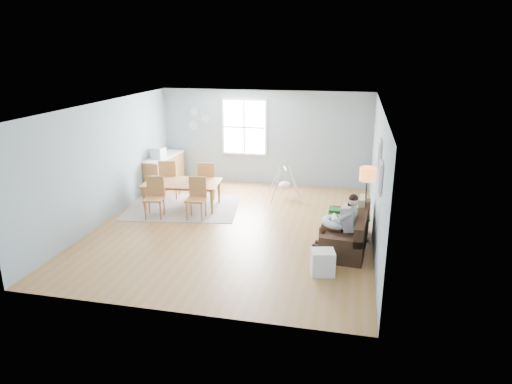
% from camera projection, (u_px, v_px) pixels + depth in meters
% --- Properties ---
extents(room, '(8.40, 9.40, 3.90)m').
position_uv_depth(room, '(233.00, 119.00, 9.45)').
color(room, olive).
extents(window, '(1.32, 0.08, 1.62)m').
position_uv_depth(window, '(244.00, 127.00, 13.03)').
color(window, white).
rests_on(window, room).
extents(pictures, '(0.05, 1.34, 0.74)m').
position_uv_depth(pictures, '(380.00, 165.00, 8.04)').
color(pictures, white).
rests_on(pictures, room).
extents(wall_plates, '(0.67, 0.02, 0.66)m').
position_uv_depth(wall_plates, '(198.00, 119.00, 13.26)').
color(wall_plates, '#A4B9C5').
rests_on(wall_plates, room).
extents(sofa, '(0.95, 1.92, 0.75)m').
position_uv_depth(sofa, '(348.00, 234.00, 9.13)').
color(sofa, black).
rests_on(sofa, room).
extents(green_throw, '(0.86, 0.73, 0.04)m').
position_uv_depth(green_throw, '(349.00, 213.00, 9.65)').
color(green_throw, '#166326').
rests_on(green_throw, sofa).
extents(beige_pillow, '(0.17, 0.46, 0.45)m').
position_uv_depth(beige_pillow, '(362.00, 207.00, 9.39)').
color(beige_pillow, tan).
rests_on(beige_pillow, sofa).
extents(father, '(0.89, 0.50, 1.20)m').
position_uv_depth(father, '(342.00, 220.00, 8.81)').
color(father, '#949497').
rests_on(father, sofa).
extents(nursing_pillow, '(0.55, 0.53, 0.21)m').
position_uv_depth(nursing_pillow, '(335.00, 222.00, 8.87)').
color(nursing_pillow, '#C4E5F5').
rests_on(nursing_pillow, father).
extents(infant, '(0.17, 0.34, 0.12)m').
position_uv_depth(infant, '(335.00, 218.00, 8.87)').
color(infant, silver).
rests_on(infant, nursing_pillow).
extents(toddler, '(0.50, 0.27, 0.77)m').
position_uv_depth(toddler, '(347.00, 213.00, 9.20)').
color(toddler, white).
rests_on(toddler, sofa).
extents(floor_lamp, '(0.31, 0.31, 1.56)m').
position_uv_depth(floor_lamp, '(367.00, 180.00, 9.14)').
color(floor_lamp, black).
rests_on(floor_lamp, room).
extents(storage_cube, '(0.47, 0.43, 0.44)m').
position_uv_depth(storage_cube, '(322.00, 262.00, 8.03)').
color(storage_cube, white).
rests_on(storage_cube, room).
extents(rug, '(3.01, 2.47, 0.01)m').
position_uv_depth(rug, '(183.00, 207.00, 11.43)').
color(rug, '#9A948D').
rests_on(rug, room).
extents(dining_table, '(1.94, 1.20, 0.65)m').
position_uv_depth(dining_table, '(182.00, 195.00, 11.34)').
color(dining_table, brown).
rests_on(dining_table, rug).
extents(chair_sw, '(0.51, 0.51, 0.97)m').
position_uv_depth(chair_sw, '(155.00, 194.00, 10.65)').
color(chair_sw, olive).
rests_on(chair_sw, rug).
extents(chair_se, '(0.46, 0.46, 0.97)m').
position_uv_depth(chair_se, '(197.00, 195.00, 10.59)').
color(chair_se, olive).
rests_on(chair_se, rug).
extents(chair_nw, '(0.55, 0.55, 1.05)m').
position_uv_depth(chair_nw, '(169.00, 176.00, 11.91)').
color(chair_nw, olive).
rests_on(chair_nw, rug).
extents(chair_ne, '(0.57, 0.57, 1.02)m').
position_uv_depth(chair_ne, '(206.00, 178.00, 11.87)').
color(chair_ne, olive).
rests_on(chair_ne, rug).
extents(counter, '(0.60, 1.68, 0.92)m').
position_uv_depth(counter, '(165.00, 172.00, 12.92)').
color(counter, brown).
rests_on(counter, room).
extents(monitor, '(0.36, 0.35, 0.29)m').
position_uv_depth(monitor, '(159.00, 153.00, 12.44)').
color(monitor, silver).
rests_on(monitor, counter).
extents(baby_swing, '(1.00, 1.01, 0.83)m').
position_uv_depth(baby_swing, '(285.00, 185.00, 12.02)').
color(baby_swing, silver).
rests_on(baby_swing, room).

